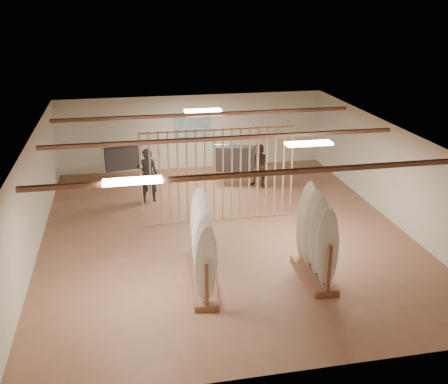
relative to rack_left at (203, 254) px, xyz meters
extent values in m
plane|color=#966348|center=(1.00, 2.50, -0.67)|extent=(12.00, 12.00, 0.00)
plane|color=#989490|center=(1.00, 2.50, 2.13)|extent=(12.00, 12.00, 0.00)
plane|color=beige|center=(1.00, 8.50, 0.73)|extent=(12.00, 0.00, 12.00)
plane|color=beige|center=(1.00, -3.50, 0.73)|extent=(12.00, 0.00, 12.00)
plane|color=beige|center=(-4.00, 2.50, 0.73)|extent=(0.00, 12.00, 12.00)
plane|color=beige|center=(6.00, 2.50, 0.73)|extent=(0.00, 12.00, 12.00)
cube|color=brown|center=(1.00, 2.50, 2.05)|extent=(9.50, 6.12, 0.10)
cube|color=white|center=(1.00, 2.50, 2.07)|extent=(1.20, 0.35, 0.06)
cylinder|color=tan|center=(-1.20, 3.30, 0.73)|extent=(0.05, 0.05, 2.78)
cylinder|color=tan|center=(-0.94, 3.30, 0.73)|extent=(0.05, 0.05, 2.78)
cylinder|color=tan|center=(-0.68, 3.30, 0.73)|extent=(0.05, 0.05, 2.78)
cylinder|color=tan|center=(-0.42, 3.30, 0.73)|extent=(0.05, 0.05, 2.78)
cylinder|color=tan|center=(-0.16, 3.30, 0.73)|extent=(0.05, 0.05, 2.78)
cylinder|color=tan|center=(0.10, 3.30, 0.73)|extent=(0.05, 0.05, 2.78)
cylinder|color=tan|center=(0.36, 3.30, 0.73)|extent=(0.05, 0.05, 2.78)
cylinder|color=tan|center=(0.62, 3.30, 0.73)|extent=(0.05, 0.05, 2.78)
cylinder|color=tan|center=(0.88, 3.30, 0.73)|extent=(0.05, 0.05, 2.78)
cylinder|color=tan|center=(1.13, 3.30, 0.73)|extent=(0.05, 0.05, 2.78)
cylinder|color=tan|center=(1.39, 3.30, 0.73)|extent=(0.05, 0.05, 2.78)
cylinder|color=tan|center=(1.65, 3.30, 0.73)|extent=(0.05, 0.05, 2.78)
cylinder|color=tan|center=(1.91, 3.30, 0.73)|extent=(0.05, 0.05, 2.78)
cylinder|color=tan|center=(2.17, 3.30, 0.73)|extent=(0.05, 0.05, 2.78)
cylinder|color=tan|center=(2.43, 3.30, 0.73)|extent=(0.05, 0.05, 2.78)
cylinder|color=tan|center=(2.69, 3.30, 0.73)|extent=(0.05, 0.05, 2.78)
cylinder|color=tan|center=(2.95, 3.30, 0.73)|extent=(0.05, 0.05, 2.78)
cylinder|color=tan|center=(3.20, 3.30, 0.73)|extent=(0.05, 0.05, 2.78)
cube|color=teal|center=(1.00, 8.48, 0.93)|extent=(1.40, 0.03, 0.90)
cube|color=brown|center=(0.00, 0.00, -0.59)|extent=(0.80, 2.81, 0.15)
cylinder|color=black|center=(0.00, 0.00, 0.30)|extent=(0.28, 2.71, 0.01)
ellipsoid|color=white|center=(-0.12, -1.18, 0.37)|extent=(0.47, 0.10, 1.79)
ellipsoid|color=white|center=(-0.08, -0.79, 0.37)|extent=(0.47, 0.10, 1.79)
ellipsoid|color=silver|center=(-0.04, -0.39, 0.37)|extent=(0.47, 0.10, 1.79)
ellipsoid|color=white|center=(0.00, 0.00, 0.37)|extent=(0.47, 0.10, 1.79)
ellipsoid|color=silver|center=(0.04, 0.39, 0.37)|extent=(0.47, 0.10, 1.79)
ellipsoid|color=white|center=(0.08, 0.79, 0.37)|extent=(0.47, 0.10, 1.79)
ellipsoid|color=white|center=(0.12, 1.18, 0.37)|extent=(0.47, 0.10, 1.79)
cube|color=brown|center=(2.58, -0.44, -0.59)|extent=(0.60, 1.81, 0.16)
cylinder|color=black|center=(2.58, -0.44, 0.38)|extent=(0.03, 1.75, 0.01)
ellipsoid|color=white|center=(2.57, -1.14, 0.46)|extent=(0.50, 0.07, 1.94)
ellipsoid|color=white|center=(2.58, -0.67, 0.46)|extent=(0.50, 0.07, 1.94)
ellipsoid|color=silver|center=(2.58, -0.20, 0.46)|extent=(0.50, 0.07, 1.94)
ellipsoid|color=silver|center=(2.59, 0.27, 0.46)|extent=(0.50, 0.07, 1.94)
cylinder|color=silver|center=(-1.68, 7.16, 0.71)|extent=(1.31, 0.28, 0.03)
cube|color=black|center=(-1.68, 7.16, 0.26)|extent=(1.28, 0.56, 0.81)
cylinder|color=silver|center=(-1.68, 7.16, 0.05)|extent=(0.03, 0.03, 1.42)
cylinder|color=silver|center=(2.14, 6.11, 0.81)|extent=(1.38, 0.42, 0.03)
cube|color=black|center=(2.14, 6.11, 0.33)|extent=(1.37, 0.71, 0.87)
cylinder|color=silver|center=(2.14, 6.11, 0.10)|extent=(0.03, 0.03, 1.53)
imported|color=#222329|center=(-0.92, 5.29, 0.34)|extent=(0.75, 0.53, 2.01)
imported|color=#333027|center=(2.94, 5.88, 0.19)|extent=(1.05, 1.02, 1.71)
camera|label=1|loc=(-1.65, -10.69, 5.63)|focal=42.00mm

